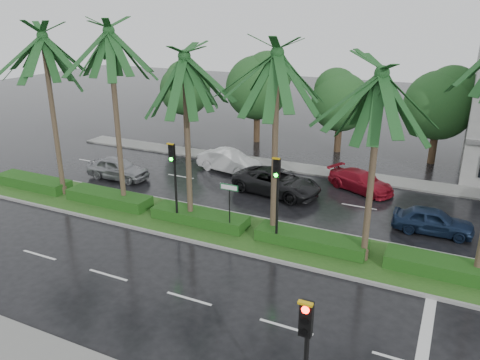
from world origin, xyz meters
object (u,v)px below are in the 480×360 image
at_px(street_sign, 229,196).
at_px(car_silver, 118,168).
at_px(signal_median_left, 174,172).
at_px(car_red, 361,181).
at_px(car_white, 229,161).
at_px(car_darkgrey, 277,182).
at_px(car_blue, 433,221).

bearing_deg(street_sign, car_silver, 157.39).
distance_m(signal_median_left, street_sign, 3.13).
bearing_deg(car_red, signal_median_left, 165.79).
bearing_deg(car_white, street_sign, -144.39).
height_order(street_sign, car_darkgrey, street_sign).
relative_size(signal_median_left, car_white, 0.95).
bearing_deg(car_silver, car_white, -53.97).
bearing_deg(car_darkgrey, car_silver, 109.78).
bearing_deg(car_silver, street_sign, -113.40).
xyz_separation_m(street_sign, car_red, (4.50, 9.10, -1.50)).
xyz_separation_m(signal_median_left, car_darkgrey, (3.00, 6.56, -2.24)).
relative_size(signal_median_left, car_darkgrey, 0.80).
bearing_deg(car_blue, street_sign, 115.67).
distance_m(car_silver, car_darkgrey, 10.69).
height_order(signal_median_left, car_white, signal_median_left).
bearing_deg(car_white, car_blue, -98.33).
relative_size(car_white, car_blue, 1.18).
bearing_deg(car_red, street_sign, 178.41).
height_order(car_white, car_red, car_white).
xyz_separation_m(street_sign, car_darkgrey, (0.00, 6.37, -1.37)).
relative_size(car_white, car_red, 1.07).
distance_m(signal_median_left, car_silver, 9.06).
bearing_deg(car_darkgrey, street_sign, -171.01).
bearing_deg(signal_median_left, car_blue, 22.26).
height_order(car_white, car_darkgrey, car_darkgrey).
distance_m(street_sign, car_darkgrey, 6.52).
bearing_deg(car_darkgrey, car_white, 70.04).
bearing_deg(car_blue, car_silver, 88.99).
bearing_deg(car_darkgrey, signal_median_left, 164.40).
distance_m(signal_median_left, car_darkgrey, 7.55).
bearing_deg(car_silver, signal_median_left, -122.06).
bearing_deg(signal_median_left, car_white, 99.42).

